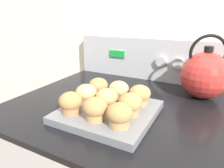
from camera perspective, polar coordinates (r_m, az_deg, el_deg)
wall_back at (r=1.02m, az=12.74°, el=16.57°), size 8.00×0.05×2.40m
control_panel at (r=0.99m, az=11.37°, el=6.99°), size 0.76×0.07×0.20m
muffin_pan at (r=0.64m, az=-1.30°, el=-7.80°), size 0.28×0.28×0.02m
muffin_r0_c0 at (r=0.61m, az=-11.72°, el=-5.29°), size 0.07×0.07×0.07m
muffin_r0_c1 at (r=0.56m, az=-5.23°, el=-7.02°), size 0.07×0.07×0.07m
muffin_r0_c2 at (r=0.52m, az=2.12°, el=-8.85°), size 0.07×0.07×0.07m
muffin_r1_c0 at (r=0.66m, az=-7.38°, el=-2.87°), size 0.07×0.07×0.07m
muffin_r1_c1 at (r=0.62m, az=-1.54°, el=-4.29°), size 0.07×0.07×0.07m
muffin_r1_c2 at (r=0.59m, az=5.24°, el=-5.74°), size 0.07×0.07×0.07m
muffin_r2_c0 at (r=0.72m, az=-3.91°, el=-0.84°), size 0.07×0.07×0.07m
muffin_r2_c1 at (r=0.69m, az=1.94°, el=-1.84°), size 0.07×0.07×0.07m
muffin_r2_c2 at (r=0.66m, az=7.94°, el=-3.11°), size 0.07×0.07×0.07m
tea_kettle at (r=0.82m, az=25.11°, el=2.50°), size 0.21×0.18×0.24m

